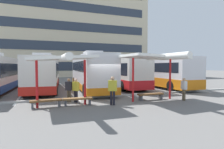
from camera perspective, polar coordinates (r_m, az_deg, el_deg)
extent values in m
plane|color=slate|center=(13.89, -2.30, -7.19)|extent=(160.00, 160.00, 0.00)
cube|color=beige|center=(47.31, -15.78, 12.36)|extent=(40.32, 13.68, 20.83)
cube|color=#2D3847|center=(39.79, -14.72, 2.46)|extent=(37.10, 0.08, 1.83)
cube|color=#2D3847|center=(40.00, -14.79, 8.44)|extent=(37.10, 0.08, 1.83)
cube|color=#2D3847|center=(40.63, -14.87, 14.29)|extent=(37.10, 0.08, 1.83)
cube|color=#2D3847|center=(41.68, -14.94, 19.91)|extent=(37.10, 0.08, 1.83)
cube|color=black|center=(25.43, -28.45, 1.61)|extent=(2.12, 0.23, 1.72)
cylinder|color=black|center=(23.76, -26.50, -2.14)|extent=(0.37, 1.02, 1.00)
cube|color=silver|center=(19.54, -20.01, 0.56)|extent=(3.62, 11.28, 2.87)
cube|color=red|center=(19.61, -19.96, -2.72)|extent=(3.67, 11.32, 0.63)
cube|color=black|center=(19.53, -20.03, 1.51)|extent=(3.56, 10.40, 1.12)
cube|color=black|center=(25.02, -18.96, 1.79)|extent=(2.20, 0.31, 1.72)
cube|color=silver|center=(18.17, -20.46, 5.50)|extent=(1.72, 2.34, 0.36)
cylinder|color=black|center=(23.64, -21.94, -2.08)|extent=(0.40, 1.03, 1.00)
cylinder|color=black|center=(23.48, -16.36, -2.02)|extent=(0.40, 1.03, 1.00)
cylinder|color=black|center=(15.88, -25.29, -4.38)|extent=(0.40, 1.03, 1.00)
cylinder|color=black|center=(15.64, -16.95, -4.35)|extent=(0.40, 1.03, 1.00)
cube|color=silver|center=(18.63, -6.77, 0.89)|extent=(3.29, 11.69, 3.06)
cube|color=orange|center=(18.71, -6.75, -2.95)|extent=(3.33, 11.73, 0.55)
cube|color=black|center=(18.62, -6.78, 2.50)|extent=(3.25, 10.77, 0.91)
cube|color=black|center=(24.30, -9.12, 2.15)|extent=(2.14, 0.24, 1.83)
cube|color=silver|center=(17.24, -5.96, 6.43)|extent=(1.62, 2.30, 0.36)
cylinder|color=black|center=(22.69, -11.36, -2.13)|extent=(0.37, 1.02, 1.00)
cylinder|color=black|center=(23.00, -5.81, -2.02)|extent=(0.37, 1.02, 1.00)
cylinder|color=black|center=(14.45, -8.23, -4.83)|extent=(0.37, 1.02, 1.00)
cylinder|color=black|center=(14.94, 0.29, -4.55)|extent=(0.37, 1.02, 1.00)
cube|color=silver|center=(20.78, 2.52, 0.86)|extent=(2.76, 10.29, 2.89)
cube|color=red|center=(20.84, 2.52, -1.99)|extent=(2.80, 10.33, 0.82)
cube|color=black|center=(20.77, 2.53, 1.78)|extent=(2.76, 9.47, 1.12)
cube|color=black|center=(25.56, -1.69, 1.98)|extent=(2.14, 0.15, 1.73)
cube|color=silver|center=(19.61, 3.92, 5.50)|extent=(1.53, 2.25, 0.36)
cylinder|color=black|center=(23.80, -3.10, -1.86)|extent=(0.33, 1.01, 1.00)
cylinder|color=black|center=(24.51, 1.90, -1.72)|extent=(0.33, 1.01, 1.00)
cylinder|color=black|center=(17.20, 3.39, -3.60)|extent=(0.33, 1.01, 1.00)
cylinder|color=black|center=(18.17, 9.89, -3.30)|extent=(0.33, 1.01, 1.00)
cube|color=silver|center=(22.30, 13.22, 0.98)|extent=(2.91, 12.18, 2.94)
cube|color=orange|center=(22.35, 13.19, -1.66)|extent=(2.96, 12.22, 0.88)
cube|color=black|center=(22.29, 13.23, 2.16)|extent=(2.92, 11.22, 0.92)
cube|color=black|center=(27.56, 6.45, 2.08)|extent=(2.26, 0.14, 1.77)
cube|color=silver|center=(21.05, 15.50, 5.35)|extent=(1.60, 2.24, 0.36)
cylinder|color=black|center=(25.70, 5.58, -1.53)|extent=(0.33, 1.01, 1.00)
cylinder|color=black|center=(26.79, 10.18, -1.39)|extent=(0.33, 1.01, 1.00)
cylinder|color=black|center=(18.05, 17.65, -3.43)|extent=(0.33, 1.01, 1.00)
cylinder|color=black|center=(19.57, 23.21, -3.05)|extent=(0.33, 1.01, 1.00)
cube|color=white|center=(19.47, -25.47, -4.59)|extent=(0.16, 14.00, 0.01)
cube|color=white|center=(19.56, -13.82, -4.38)|extent=(0.16, 14.00, 0.01)
cube|color=white|center=(20.43, -2.74, -4.00)|extent=(0.16, 14.00, 0.01)
cube|color=white|center=(21.98, 7.10, -3.55)|extent=(0.16, 14.00, 0.01)
cube|color=white|center=(24.09, 15.43, -3.08)|extent=(0.16, 14.00, 0.01)
cylinder|color=red|center=(11.24, -22.05, -2.65)|extent=(0.14, 0.14, 2.75)
cylinder|color=red|center=(11.52, -8.30, -2.36)|extent=(0.14, 0.14, 2.75)
cube|color=white|center=(11.26, -15.18, 4.87)|extent=(3.74, 2.85, 0.34)
cylinder|color=white|center=(10.00, -14.43, 5.00)|extent=(0.36, 3.74, 0.36)
cube|color=brown|center=(11.34, -19.58, -7.54)|extent=(1.76, 0.51, 0.10)
cube|color=#4C4C51|center=(11.35, -23.24, -8.75)|extent=(0.14, 0.34, 0.35)
cube|color=#4C4C51|center=(11.45, -15.92, -8.53)|extent=(0.14, 0.34, 0.35)
cube|color=brown|center=(11.47, -10.48, -7.31)|extent=(1.78, 0.61, 0.10)
cube|color=#4C4C51|center=(11.49, -14.10, -8.47)|extent=(0.16, 0.35, 0.35)
cube|color=#4C4C51|center=(11.59, -6.86, -8.31)|extent=(0.16, 0.35, 0.35)
cylinder|color=red|center=(12.33, 6.47, -1.66)|extent=(0.14, 0.14, 2.90)
cylinder|color=red|center=(13.96, 17.38, -1.26)|extent=(0.14, 0.14, 2.90)
cube|color=white|center=(13.06, 12.33, 5.26)|extent=(3.98, 3.17, 0.31)
cylinder|color=white|center=(11.89, 16.14, 5.33)|extent=(0.36, 3.98, 0.36)
cube|color=brown|center=(13.34, 11.81, -5.91)|extent=(1.95, 0.45, 0.10)
cube|color=#4C4C51|center=(12.95, 8.75, -7.16)|extent=(0.13, 0.34, 0.35)
cube|color=#4C4C51|center=(13.85, 14.64, -6.57)|extent=(0.13, 0.34, 0.35)
cube|color=#ADADA8|center=(14.15, -2.68, -6.76)|extent=(44.00, 0.24, 0.12)
cylinder|color=brown|center=(13.84, 21.00, -5.80)|extent=(0.14, 0.14, 0.77)
cylinder|color=brown|center=(13.71, 21.34, -5.88)|extent=(0.14, 0.14, 0.77)
cube|color=silver|center=(13.69, 21.22, -3.06)|extent=(0.30, 0.48, 0.57)
sphere|color=tan|center=(13.66, 21.24, -1.43)|extent=(0.21, 0.21, 0.21)
cylinder|color=brown|center=(12.59, -12.74, -6.51)|extent=(0.14, 0.14, 0.77)
cylinder|color=brown|center=(12.67, -13.35, -6.45)|extent=(0.14, 0.14, 0.77)
cube|color=#26262D|center=(12.54, -13.08, -3.44)|extent=(0.49, 0.45, 0.58)
sphere|color=#936B4C|center=(12.51, -13.10, -1.65)|extent=(0.21, 0.21, 0.21)
cylinder|color=black|center=(11.39, -0.26, -7.19)|extent=(0.14, 0.14, 0.86)
cylinder|color=black|center=(11.35, 0.60, -7.22)|extent=(0.14, 0.14, 0.86)
cube|color=gold|center=(11.27, 0.17, -3.44)|extent=(0.53, 0.47, 0.64)
sphere|color=tan|center=(11.23, 0.17, -1.22)|extent=(0.23, 0.23, 0.23)
cylinder|color=black|center=(12.44, -11.25, -6.62)|extent=(0.14, 0.14, 0.77)
cylinder|color=black|center=(12.32, -10.78, -6.70)|extent=(0.14, 0.14, 0.77)
cube|color=gold|center=(12.29, -11.05, -3.57)|extent=(0.42, 0.50, 0.57)
sphere|color=beige|center=(12.25, -11.06, -1.76)|extent=(0.21, 0.21, 0.21)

